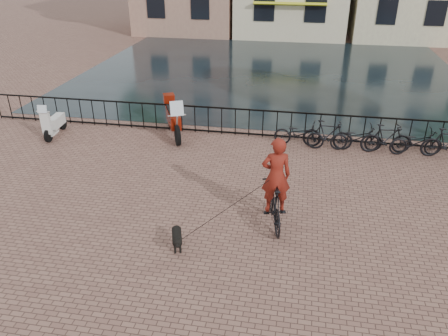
% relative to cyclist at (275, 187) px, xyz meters
% --- Properties ---
extents(ground, '(100.00, 100.00, 0.00)m').
position_rel_cyclist_xyz_m(ground, '(-1.33, -2.57, -1.02)').
color(ground, brown).
rests_on(ground, ground).
extents(canal_water, '(20.00, 20.00, 0.00)m').
position_rel_cyclist_xyz_m(canal_water, '(-1.33, 14.73, -1.02)').
color(canal_water, black).
rests_on(canal_water, ground).
extents(railing, '(20.00, 0.05, 1.02)m').
position_rel_cyclist_xyz_m(railing, '(-1.33, 5.43, -0.52)').
color(railing, black).
rests_on(railing, ground).
extents(cyclist, '(0.97, 2.04, 2.69)m').
position_rel_cyclist_xyz_m(cyclist, '(0.00, 0.00, 0.00)').
color(cyclist, black).
rests_on(cyclist, ground).
extents(dog, '(0.49, 0.83, 0.53)m').
position_rel_cyclist_xyz_m(dog, '(-2.08, -1.42, -0.76)').
color(dog, black).
rests_on(dog, ground).
extents(motorcycle, '(1.48, 2.34, 1.66)m').
position_rel_cyclist_xyz_m(motorcycle, '(-4.02, 4.98, -0.19)').
color(motorcycle, maroon).
rests_on(motorcycle, ground).
extents(scooter, '(0.56, 1.54, 1.40)m').
position_rel_cyclist_xyz_m(scooter, '(-8.25, 4.23, -0.32)').
color(scooter, silver).
rests_on(scooter, ground).
extents(parked_bike_0, '(1.78, 0.84, 0.90)m').
position_rel_cyclist_xyz_m(parked_bike_0, '(0.47, 4.83, -0.57)').
color(parked_bike_0, black).
rests_on(parked_bike_0, ground).
extents(parked_bike_1, '(1.70, 0.60, 1.00)m').
position_rel_cyclist_xyz_m(parked_bike_1, '(1.42, 4.83, -0.52)').
color(parked_bike_1, black).
rests_on(parked_bike_1, ground).
extents(parked_bike_2, '(1.77, 0.76, 0.90)m').
position_rel_cyclist_xyz_m(parked_bike_2, '(2.37, 4.83, -0.57)').
color(parked_bike_2, black).
rests_on(parked_bike_2, ground).
extents(parked_bike_3, '(1.71, 0.67, 1.00)m').
position_rel_cyclist_xyz_m(parked_bike_3, '(3.32, 4.83, -0.52)').
color(parked_bike_3, black).
rests_on(parked_bike_3, ground).
extents(parked_bike_4, '(1.79, 0.86, 0.90)m').
position_rel_cyclist_xyz_m(parked_bike_4, '(4.27, 4.83, -0.57)').
color(parked_bike_4, black).
rests_on(parked_bike_4, ground).
extents(parked_bike_5, '(1.70, 0.64, 1.00)m').
position_rel_cyclist_xyz_m(parked_bike_5, '(5.22, 4.83, -0.52)').
color(parked_bike_5, black).
rests_on(parked_bike_5, ground).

